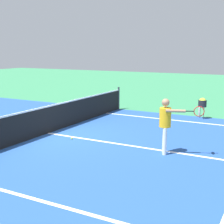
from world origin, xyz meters
name	(u,v)px	position (x,y,z in m)	size (l,w,h in m)	color
ground_plane	(48,133)	(0.00, 0.00, 0.00)	(60.00, 60.00, 0.00)	#337F51
court_surface_inbounds	(48,133)	(0.00, 0.00, 0.00)	(10.62, 24.40, 0.00)	#234C93
line_center_service	(132,146)	(0.00, -3.20, 0.00)	(0.10, 6.40, 0.01)	white
net	(48,119)	(0.00, 0.00, 0.49)	(10.67, 0.09, 1.07)	#33383D
player_near	(166,120)	(-0.21, -4.30, 0.95)	(0.47, 1.16, 1.54)	white
ball_hopper	(202,103)	(4.98, -4.07, 0.68)	(0.34, 0.34, 0.87)	black
tennis_ball_near_net	(72,138)	(-0.24, -1.16, 0.03)	(0.07, 0.07, 0.07)	#CCE033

